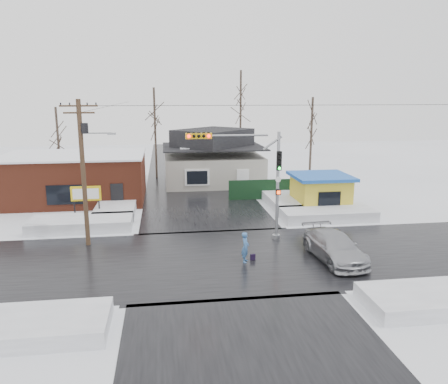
{
  "coord_description": "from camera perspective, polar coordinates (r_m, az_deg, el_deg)",
  "views": [
    {
      "loc": [
        -3.13,
        -23.47,
        9.27
      ],
      "look_at": [
        0.71,
        4.18,
        3.0
      ],
      "focal_mm": 35.0,
      "sensor_mm": 36.0,
      "label": 1
    }
  ],
  "objects": [
    {
      "name": "fence",
      "position": [
        39.58,
        6.35,
        0.37
      ],
      "size": [
        8.0,
        0.12,
        1.8
      ],
      "primitive_type": "cube",
      "color": "black",
      "rests_on": "ground"
    },
    {
      "name": "kiosk",
      "position": [
        36.61,
        12.47,
        0.04
      ],
      "size": [
        4.6,
        4.6,
        2.88
      ],
      "color": "gold",
      "rests_on": "ground"
    },
    {
      "name": "snowbank_se",
      "position": [
        22.31,
        26.56,
        -12.32
      ],
      "size": [
        7.0,
        3.0,
        0.7
      ],
      "primitive_type": "cube",
      "color": "white",
      "rests_on": "ground"
    },
    {
      "name": "ground",
      "position": [
        25.43,
        -0.3,
        -8.72
      ],
      "size": [
        120.0,
        120.0,
        0.0
      ],
      "primitive_type": "plane",
      "color": "white",
      "rests_on": "ground"
    },
    {
      "name": "road_ew",
      "position": [
        25.42,
        -0.3,
        -8.7
      ],
      "size": [
        120.0,
        10.0,
        0.02
      ],
      "primitive_type": "cube",
      "color": "black",
      "rests_on": "ground"
    },
    {
      "name": "snowbank_sw",
      "position": [
        19.63,
        -25.33,
        -15.67
      ],
      "size": [
        7.0,
        3.0,
        0.7
      ],
      "primitive_type": "cube",
      "color": "white",
      "rests_on": "ground"
    },
    {
      "name": "tree_far_left",
      "position": [
        49.5,
        -9.08,
        10.98
      ],
      "size": [
        3.0,
        3.0,
        10.0
      ],
      "color": "#332821",
      "rests_on": "ground"
    },
    {
      "name": "utility_pole",
      "position": [
        27.71,
        -17.83,
        3.42
      ],
      "size": [
        3.15,
        0.44,
        9.0
      ],
      "color": "#382619",
      "rests_on": "ground"
    },
    {
      "name": "snowbank_nside_w",
      "position": [
        36.77,
        -13.72,
        -1.67
      ],
      "size": [
        3.0,
        8.0,
        0.8
      ],
      "primitive_type": "cube",
      "color": "white",
      "rests_on": "ground"
    },
    {
      "name": "road_ns",
      "position": [
        25.42,
        -0.3,
        -8.7
      ],
      "size": [
        10.0,
        120.0,
        0.02
      ],
      "primitive_type": "cube",
      "color": "black",
      "rests_on": "ground"
    },
    {
      "name": "shopping_bag",
      "position": [
        25.2,
        3.78,
        -8.52
      ],
      "size": [
        0.3,
        0.17,
        0.35
      ],
      "primitive_type": "cube",
      "rotation": [
        0.0,
        0.0,
        0.2
      ],
      "color": "black",
      "rests_on": "ground"
    },
    {
      "name": "car",
      "position": [
        25.79,
        14.22,
        -6.97
      ],
      "size": [
        2.62,
        5.52,
        1.55
      ],
      "primitive_type": "imported",
      "rotation": [
        0.0,
        0.0,
        0.08
      ],
      "color": "#A5A7AC",
      "rests_on": "ground"
    },
    {
      "name": "snowbank_ne",
      "position": [
        33.97,
        13.32,
        -2.83
      ],
      "size": [
        7.0,
        3.0,
        0.8
      ],
      "primitive_type": "cube",
      "color": "white",
      "rests_on": "ground"
    },
    {
      "name": "snowbank_nw",
      "position": [
        32.27,
        -18.11,
        -3.94
      ],
      "size": [
        7.0,
        3.0,
        0.8
      ],
      "primitive_type": "cube",
      "color": "white",
      "rests_on": "ground"
    },
    {
      "name": "traffic_signal",
      "position": [
        27.42,
        3.91,
        2.7
      ],
      "size": [
        6.05,
        0.68,
        7.0
      ],
      "color": "gray",
      "rests_on": "ground"
    },
    {
      "name": "house",
      "position": [
        46.24,
        -1.46,
        4.38
      ],
      "size": [
        10.4,
        8.4,
        5.76
      ],
      "color": "#A6A196",
      "rests_on": "ground"
    },
    {
      "name": "snowbank_nside_e",
      "position": [
        37.94,
        7.8,
        -0.98
      ],
      "size": [
        3.0,
        8.0,
        0.8
      ],
      "primitive_type": "cube",
      "color": "white",
      "rests_on": "ground"
    },
    {
      "name": "pedestrian",
      "position": [
        24.69,
        2.8,
        -7.25
      ],
      "size": [
        0.59,
        0.73,
        1.73
      ],
      "primitive_type": "imported",
      "rotation": [
        0.0,
        0.0,
        1.25
      ],
      "color": "#3D6DAC",
      "rests_on": "ground"
    },
    {
      "name": "tree_far_west",
      "position": [
        48.79,
        -21.01,
        8.41
      ],
      "size": [
        3.0,
        3.0,
        8.0
      ],
      "color": "#332821",
      "rests_on": "ground"
    },
    {
      "name": "tree_far_mid",
      "position": [
        52.27,
        2.2,
        12.95
      ],
      "size": [
        3.0,
        3.0,
        12.0
      ],
      "color": "#332821",
      "rests_on": "ground"
    },
    {
      "name": "tree_far_right",
      "position": [
        46.07,
        11.44,
        9.78
      ],
      "size": [
        3.0,
        3.0,
        9.0
      ],
      "color": "#332821",
      "rests_on": "ground"
    },
    {
      "name": "brick_building",
      "position": [
        40.88,
        -18.89,
        1.84
      ],
      "size": [
        12.2,
        8.2,
        4.12
      ],
      "color": "maroon",
      "rests_on": "ground"
    },
    {
      "name": "marquee_sign",
      "position": [
        34.28,
        -17.58,
        -0.32
      ],
      "size": [
        2.2,
        0.21,
        2.55
      ],
      "color": "black",
      "rests_on": "ground"
    }
  ]
}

